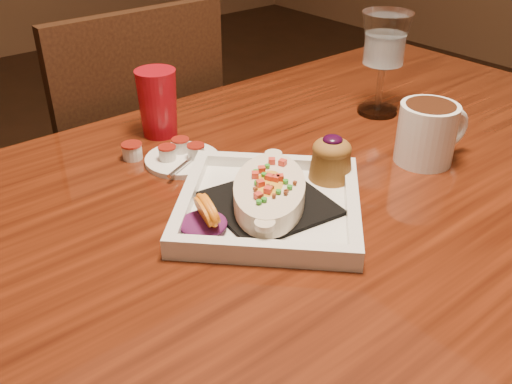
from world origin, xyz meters
TOP-DOWN VIEW (x-y plane):
  - table at (0.00, 0.00)m, footprint 1.50×0.90m
  - chair_far at (-0.00, 0.63)m, footprint 0.42×0.42m
  - plate at (-0.08, -0.01)m, footprint 0.36×0.36m
  - coffee_mug at (0.22, -0.05)m, footprint 0.13×0.10m
  - goblet at (0.32, 0.13)m, footprint 0.09×0.09m
  - saucer at (-0.10, 0.20)m, footprint 0.12×0.12m
  - creamer_loose at (-0.16, 0.27)m, footprint 0.04×0.04m
  - red_tumbler at (-0.07, 0.32)m, footprint 0.07×0.07m

SIDE VIEW (x-z plane):
  - chair_far at x=0.00m, z-range 0.04..0.97m
  - table at x=0.00m, z-range 0.28..1.03m
  - saucer at x=-0.10m, z-range 0.72..0.80m
  - creamer_loose at x=-0.16m, z-range 0.75..0.78m
  - plate at x=-0.08m, z-range 0.73..0.82m
  - coffee_mug at x=0.22m, z-range 0.75..0.86m
  - red_tumbler at x=-0.07m, z-range 0.75..0.87m
  - goblet at x=0.32m, z-range 0.79..0.99m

